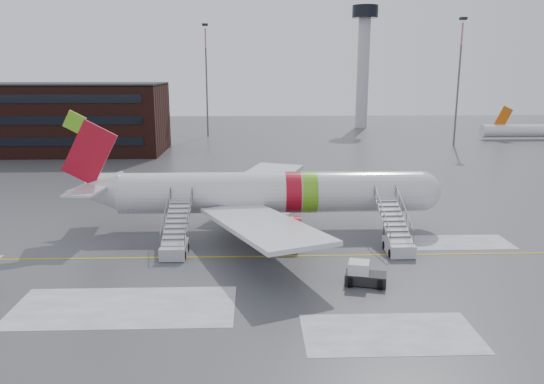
{
  "coord_description": "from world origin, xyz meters",
  "views": [
    {
      "loc": [
        2.31,
        -41.34,
        14.72
      ],
      "look_at": [
        3.89,
        4.72,
        4.0
      ],
      "focal_mm": 35.0,
      "sensor_mm": 36.0,
      "label": 1
    }
  ],
  "objects_px": {
    "airliner": "(261,193)",
    "airstair_fwd": "(397,238)",
    "airstair_aft": "(176,240)",
    "pushback_tug": "(363,274)"
  },
  "relations": [
    {
      "from": "airliner",
      "to": "pushback_tug",
      "type": "height_order",
      "value": "airliner"
    },
    {
      "from": "airstair_fwd",
      "to": "airstair_aft",
      "type": "relative_size",
      "value": 1.0
    },
    {
      "from": "airliner",
      "to": "airstair_aft",
      "type": "distance_m",
      "value": 9.94
    },
    {
      "from": "airliner",
      "to": "airstair_fwd",
      "type": "bearing_deg",
      "value": -30.41
    },
    {
      "from": "airstair_fwd",
      "to": "airliner",
      "type": "bearing_deg",
      "value": 149.59
    },
    {
      "from": "pushback_tug",
      "to": "airliner",
      "type": "bearing_deg",
      "value": 117.13
    },
    {
      "from": "airliner",
      "to": "airstair_aft",
      "type": "height_order",
      "value": "airliner"
    },
    {
      "from": "airstair_aft",
      "to": "pushback_tug",
      "type": "bearing_deg",
      "value": -26.52
    },
    {
      "from": "airstair_fwd",
      "to": "pushback_tug",
      "type": "height_order",
      "value": "airstair_fwd"
    },
    {
      "from": "pushback_tug",
      "to": "airstair_fwd",
      "type": "bearing_deg",
      "value": 59.11
    }
  ]
}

